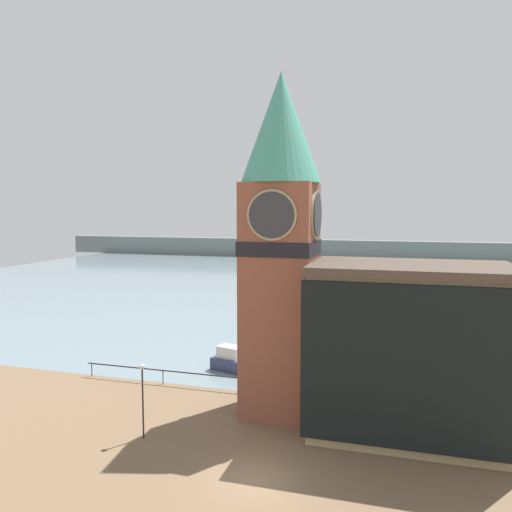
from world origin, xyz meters
TOP-DOWN VIEW (x-y plane):
  - ground_plane at (0.00, 0.00)m, footprint 160.00×160.00m
  - water at (0.00, 71.35)m, footprint 160.00×120.00m
  - far_shoreline at (0.00, 111.35)m, footprint 180.00×3.00m
  - pier_railing at (-10.42, 11.10)m, footprint 13.06×0.08m
  - clock_tower at (-0.68, 8.53)m, footprint 5.06×5.06m
  - pier_building at (7.27, 7.58)m, footprint 11.47×7.16m
  - boat_near at (-6.04, 15.53)m, footprint 4.72×2.87m
  - mooring_bollard_near at (-2.25, 7.82)m, footprint 0.37×0.37m
  - lamp_post at (-7.39, 2.61)m, footprint 0.32×0.32m

SIDE VIEW (x-z plane):
  - water at x=0.00m, z-range 0.00..0.00m
  - ground_plane at x=0.00m, z-range 0.00..0.00m
  - mooring_bollard_near at x=-2.25m, z-range 0.02..0.72m
  - boat_near at x=-6.04m, z-range -0.26..1.73m
  - pier_railing at x=-10.42m, z-range 0.42..1.51m
  - far_shoreline at x=0.00m, z-range 0.00..5.00m
  - lamp_post at x=-7.39m, z-range 0.83..5.25m
  - pier_building at x=7.27m, z-range 0.02..10.11m
  - clock_tower at x=-0.68m, z-range 0.67..22.41m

